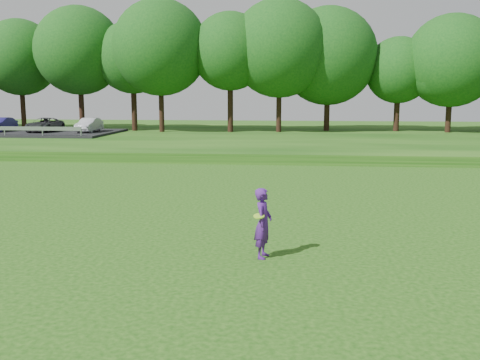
# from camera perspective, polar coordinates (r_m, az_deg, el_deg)

# --- Properties ---
(ground) EXTENTS (140.00, 140.00, 0.00)m
(ground) POSITION_cam_1_polar(r_m,az_deg,el_deg) (12.64, -11.60, -9.67)
(ground) COLOR #123F0C
(ground) RESTS_ON ground
(berm) EXTENTS (130.00, 30.00, 0.60)m
(berm) POSITION_cam_1_polar(r_m,az_deg,el_deg) (45.69, 1.33, 4.50)
(berm) COLOR #123F0C
(berm) RESTS_ON ground
(walking_path) EXTENTS (130.00, 1.60, 0.04)m
(walking_path) POSITION_cam_1_polar(r_m,az_deg,el_deg) (31.86, -0.74, 1.94)
(walking_path) COLOR gray
(walking_path) RESTS_ON ground
(treeline) EXTENTS (104.00, 7.00, 15.00)m
(treeline) POSITION_cam_1_polar(r_m,az_deg,el_deg) (49.69, 1.75, 13.88)
(treeline) COLOR #0F4313
(treeline) RESTS_ON berm
(woman) EXTENTS (0.52, 0.70, 1.76)m
(woman) POSITION_cam_1_polar(r_m,az_deg,el_deg) (13.28, 2.49, -4.61)
(woman) COLOR #4A1A78
(woman) RESTS_ON ground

